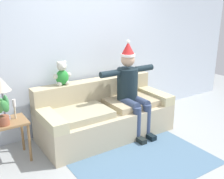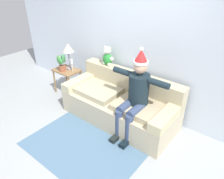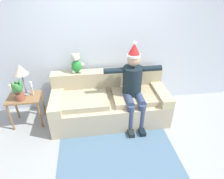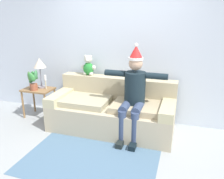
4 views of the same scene
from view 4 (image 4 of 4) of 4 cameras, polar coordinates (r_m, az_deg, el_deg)
The scene contains 11 objects.
ground_plane at distance 3.41m, azimuth -5.22°, elevation -16.59°, with size 10.00×10.00×0.00m, color #9BA0A1.
back_wall at distance 4.32m, azimuth 2.40°, elevation 10.16°, with size 7.00×0.10×2.70m, color silver.
couch at distance 4.08m, azimuth 0.14°, elevation -5.14°, with size 2.13×0.94×0.86m.
person_seated at distance 3.67m, azimuth 5.37°, elevation -0.50°, with size 1.02×0.77×1.53m.
teddy_bear at distance 4.33m, azimuth -5.88°, elevation 5.80°, with size 0.29×0.17×0.38m.
side_table at distance 4.71m, azimuth -17.77°, elevation -0.96°, with size 0.56×0.40×0.58m.
table_lamp at distance 4.61m, azimuth -17.50°, elevation 5.94°, with size 0.24×0.24×0.58m.
potted_plant at distance 4.57m, azimuth -18.99°, elevation 2.31°, with size 0.24×0.23×0.40m.
candle_tall at distance 4.71m, azimuth -19.80°, elevation 2.33°, with size 0.04×0.04×0.27m.
candle_short at distance 4.58m, azimuth -16.19°, elevation 2.26°, with size 0.04×0.04×0.27m.
area_rug at distance 3.35m, azimuth -5.72°, elevation -17.18°, with size 1.86×1.18×0.01m, color slate.
Camera 4 is at (1.14, -2.58, 1.92)m, focal length 36.89 mm.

